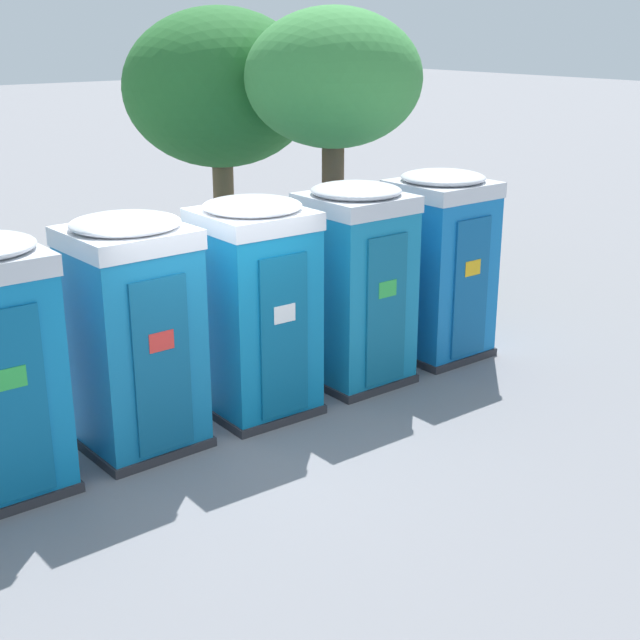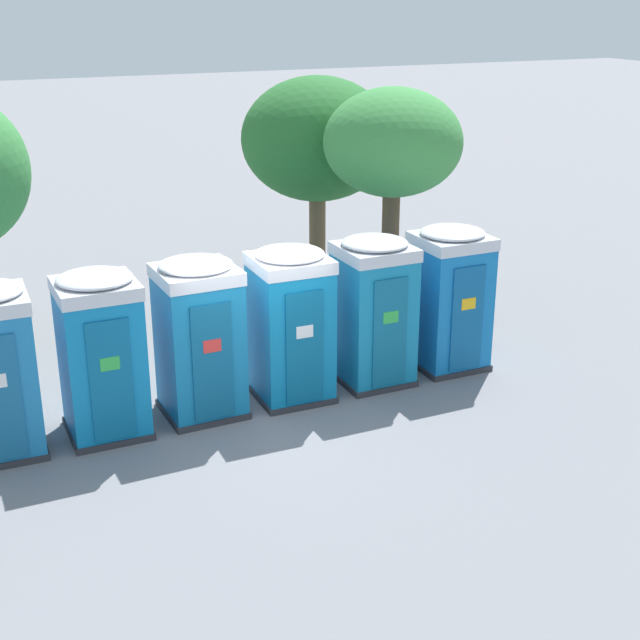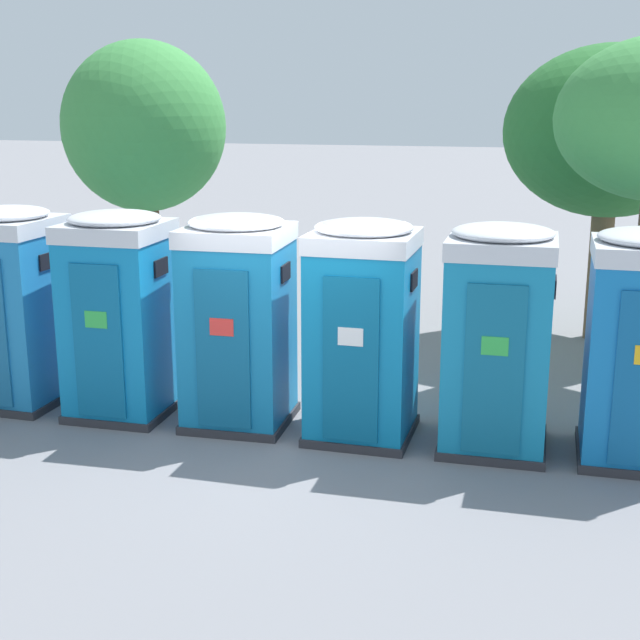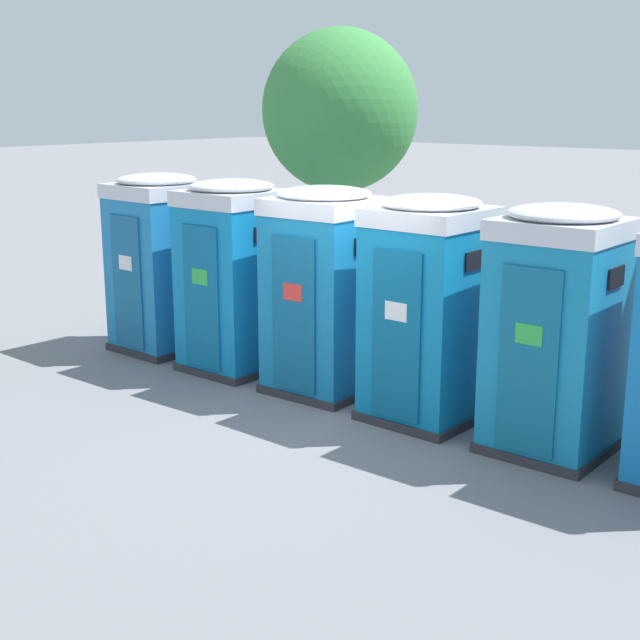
% 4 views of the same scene
% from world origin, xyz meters
% --- Properties ---
extents(ground_plane, '(120.00, 120.00, 0.00)m').
position_xyz_m(ground_plane, '(0.00, 0.00, 0.00)').
color(ground_plane, slate).
extents(portapotty_1, '(1.19, 1.21, 2.54)m').
position_xyz_m(portapotty_1, '(-2.28, 0.37, 1.28)').
color(portapotty_1, '#2D2D33').
rests_on(portapotty_1, ground).
extents(portapotty_2, '(1.25, 1.24, 2.54)m').
position_xyz_m(portapotty_2, '(-0.76, 0.42, 1.28)').
color(portapotty_2, '#2D2D33').
rests_on(portapotty_2, ground).
extents(portapotty_3, '(1.20, 1.21, 2.54)m').
position_xyz_m(portapotty_3, '(0.76, 0.39, 1.28)').
color(portapotty_3, '#2D2D33').
rests_on(portapotty_3, ground).
extents(portapotty_4, '(1.19, 1.21, 2.54)m').
position_xyz_m(portapotty_4, '(2.27, 0.41, 1.28)').
color(portapotty_4, '#2D2D33').
rests_on(portapotty_4, ground).
extents(portapotty_5, '(1.20, 1.21, 2.54)m').
position_xyz_m(portapotty_5, '(3.79, 0.45, 1.28)').
color(portapotty_5, '#2D2D33').
rests_on(portapotty_5, ground).
extents(street_tree_0, '(3.28, 3.28, 4.65)m').
position_xyz_m(street_tree_0, '(3.55, 5.55, 3.30)').
color(street_tree_0, brown).
rests_on(street_tree_0, ground).
extents(street_tree_2, '(2.69, 2.69, 4.62)m').
position_xyz_m(street_tree_2, '(4.04, 3.08, 3.53)').
color(street_tree_2, brown).
rests_on(street_tree_2, ground).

